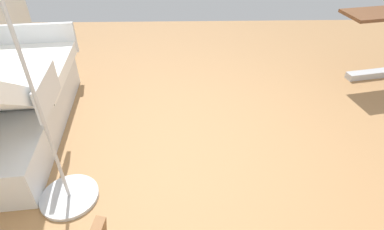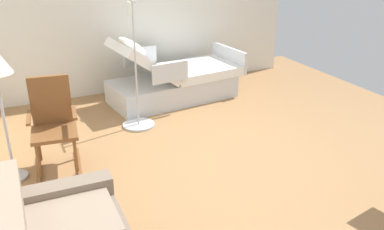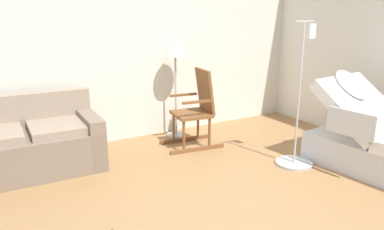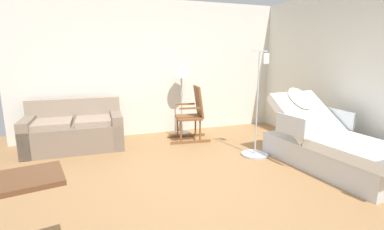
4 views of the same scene
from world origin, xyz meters
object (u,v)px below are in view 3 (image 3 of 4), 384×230
object	(u,v)px
rocking_chair	(196,110)
floor_lamp	(175,52)
iv_pole	(296,145)
couch	(27,146)

from	to	relation	value
rocking_chair	floor_lamp	xyz separation A→B (m)	(-0.06, 0.48, 0.72)
floor_lamp	iv_pole	bearing A→B (deg)	-65.98
couch	floor_lamp	size ratio (longest dim) A/B	1.10
iv_pole	rocking_chair	bearing A→B (deg)	119.91
rocking_chair	floor_lamp	size ratio (longest dim) A/B	0.71
floor_lamp	iv_pole	xyz separation A→B (m)	(0.74, -1.65, -0.98)
iv_pole	floor_lamp	bearing A→B (deg)	114.02
couch	iv_pole	size ratio (longest dim) A/B	0.96
couch	floor_lamp	bearing A→B (deg)	7.04
couch	rocking_chair	xyz separation A→B (m)	(2.11, -0.22, 0.20)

